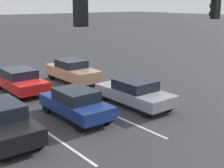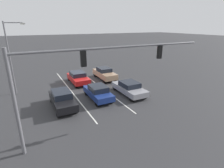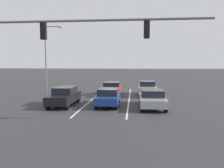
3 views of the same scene
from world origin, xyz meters
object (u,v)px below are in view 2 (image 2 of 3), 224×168
(car_black_rightlane_front, at_px, (62,99))
(car_gray_leftlane_front, at_px, (129,88))
(car_navy_midlane_front, at_px, (98,92))
(street_lamp_right_shoulder, at_px, (11,54))
(car_tan_leftlane_second, at_px, (105,73))
(traffic_signal_gantry, at_px, (90,68))
(car_red_midlane_second, at_px, (78,77))

(car_black_rightlane_front, relative_size, car_gray_leftlane_front, 0.97)
(car_navy_midlane_front, distance_m, street_lamp_right_shoulder, 9.74)
(car_tan_leftlane_second, bearing_deg, traffic_signal_gantry, 61.59)
(car_black_rightlane_front, relative_size, street_lamp_right_shoulder, 0.59)
(car_navy_midlane_front, bearing_deg, car_red_midlane_second, -86.93)
(car_navy_midlane_front, bearing_deg, street_lamp_right_shoulder, -36.67)
(car_black_rightlane_front, distance_m, car_tan_leftlane_second, 9.44)
(street_lamp_right_shoulder, bearing_deg, car_navy_midlane_front, 143.33)
(car_navy_midlane_front, distance_m, car_red_midlane_second, 5.93)
(car_black_rightlane_front, height_order, car_red_midlane_second, car_black_rightlane_front)
(car_gray_leftlane_front, distance_m, street_lamp_right_shoulder, 12.73)
(car_red_midlane_second, bearing_deg, car_black_rightlane_front, 61.67)
(car_navy_midlane_front, xyz_separation_m, car_black_rightlane_front, (3.62, 0.20, 0.04))
(car_gray_leftlane_front, bearing_deg, car_navy_midlane_front, -5.32)
(car_black_rightlane_front, distance_m, traffic_signal_gantry, 6.57)
(car_black_rightlane_front, bearing_deg, car_navy_midlane_front, -176.76)
(car_navy_midlane_front, bearing_deg, car_gray_leftlane_front, 174.68)
(car_tan_leftlane_second, distance_m, street_lamp_right_shoulder, 11.33)
(car_red_midlane_second, relative_size, car_tan_leftlane_second, 0.95)
(car_navy_midlane_front, bearing_deg, car_tan_leftlane_second, -120.07)
(car_tan_leftlane_second, height_order, traffic_signal_gantry, traffic_signal_gantry)
(car_navy_midlane_front, height_order, car_tan_leftlane_second, car_tan_leftlane_second)
(car_tan_leftlane_second, bearing_deg, car_black_rightlane_front, 41.22)
(car_navy_midlane_front, relative_size, traffic_signal_gantry, 0.32)
(car_red_midlane_second, bearing_deg, car_navy_midlane_front, 93.07)
(car_navy_midlane_front, relative_size, street_lamp_right_shoulder, 0.56)
(car_black_rightlane_front, xyz_separation_m, car_gray_leftlane_front, (-7.13, 0.12, -0.06))
(car_navy_midlane_front, bearing_deg, traffic_signal_gantry, 63.52)
(car_gray_leftlane_front, bearing_deg, car_black_rightlane_front, -0.98)
(car_navy_midlane_front, bearing_deg, car_black_rightlane_front, 3.24)
(car_black_rightlane_front, xyz_separation_m, car_red_midlane_second, (-3.30, -6.12, -0.03))
(car_gray_leftlane_front, relative_size, car_tan_leftlane_second, 1.01)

